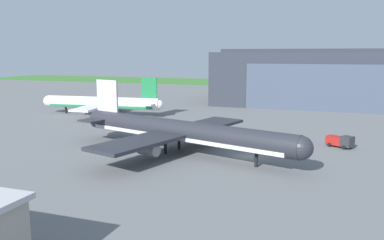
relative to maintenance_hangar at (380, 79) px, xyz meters
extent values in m
plane|color=slate|center=(-28.06, -81.00, -9.18)|extent=(440.00, 440.00, 0.00)
cube|color=#3B7630|center=(-28.06, 93.12, -9.14)|extent=(440.00, 56.00, 0.08)
cube|color=#2D333D|center=(0.00, 0.09, -0.14)|extent=(108.17, 38.85, 18.07)
cube|color=#2D333D|center=(0.00, 0.09, 9.49)|extent=(108.17, 9.32, 1.20)
cylinder|color=white|center=(-77.73, -47.52, -5.64)|extent=(35.02, 6.72, 3.44)
sphere|color=white|center=(-95.08, -49.18, -5.64)|extent=(3.30, 3.30, 3.30)
sphere|color=white|center=(-60.38, -45.87, -5.64)|extent=(2.68, 2.68, 2.68)
cube|color=#1E7A42|center=(-77.73, -47.52, -6.58)|extent=(32.25, 6.49, 0.60)
cube|color=#1E7A42|center=(-63.16, -46.14, -1.00)|extent=(4.55, 0.83, 5.84)
cube|color=white|center=(-62.71, -43.48, -5.30)|extent=(3.58, 5.09, 0.28)
cube|color=white|center=(-62.22, -48.66, -5.30)|extent=(3.58, 5.09, 0.28)
cube|color=white|center=(-77.78, -39.64, -6.07)|extent=(6.86, 14.28, 0.56)
cube|color=white|center=(-76.29, -55.28, -6.07)|extent=(6.86, 14.28, 0.56)
cylinder|color=gray|center=(-78.47, -40.82, -7.31)|extent=(3.43, 2.19, 1.89)
cylinder|color=gray|center=(-77.19, -54.25, -7.31)|extent=(3.43, 2.19, 1.89)
cylinder|color=black|center=(-89.53, -48.65, -8.27)|extent=(0.56, 0.56, 1.82)
cylinder|color=black|center=(-76.51, -45.60, -8.27)|extent=(0.56, 0.56, 1.82)
cylinder|color=black|center=(-76.17, -49.19, -8.27)|extent=(0.56, 0.56, 1.82)
cylinder|color=#282B33|center=(-39.88, -82.19, -5.10)|extent=(43.94, 16.50, 3.77)
sphere|color=#282B33|center=(-18.45, -88.63, -5.10)|extent=(3.62, 3.62, 3.62)
sphere|color=#282B33|center=(-61.31, -75.74, -5.10)|extent=(2.94, 2.94, 2.94)
cube|color=silver|center=(-39.88, -82.19, -6.14)|extent=(40.52, 15.50, 0.66)
cube|color=silver|center=(-57.88, -76.77, -0.02)|extent=(5.69, 2.06, 6.40)
cube|color=#282B33|center=(-59.55, -79.23, -4.72)|extent=(5.38, 6.21, 0.28)
cube|color=#282B33|center=(-57.92, -73.80, -4.72)|extent=(5.38, 6.21, 0.28)
cube|color=#282B33|center=(-43.51, -91.15, -5.57)|extent=(11.80, 18.51, 0.56)
cube|color=#282B33|center=(-37.96, -72.71, -5.57)|extent=(11.80, 18.51, 0.56)
cylinder|color=gray|center=(-42.35, -90.06, -6.91)|extent=(4.02, 3.01, 2.07)
cylinder|color=gray|center=(-37.59, -74.26, -6.91)|extent=(4.02, 3.01, 2.07)
cylinder|color=black|center=(-25.31, -86.57, -8.08)|extent=(0.56, 0.56, 2.19)
cylinder|color=black|center=(-42.16, -83.57, -8.08)|extent=(0.56, 0.56, 2.19)
cylinder|color=black|center=(-41.02, -79.78, -8.08)|extent=(0.56, 0.56, 2.19)
cube|color=#2D2D33|center=(-11.49, -68.76, -7.81)|extent=(2.74, 2.77, 1.97)
cube|color=#AD1E19|center=(-13.61, -67.46, -7.99)|extent=(3.64, 3.32, 1.61)
cylinder|color=black|center=(-12.08, -69.71, -8.80)|extent=(0.78, 0.62, 0.76)
cylinder|color=black|center=(-10.92, -67.80, -8.80)|extent=(0.78, 0.62, 0.76)
cylinder|color=black|center=(-14.62, -68.15, -8.80)|extent=(0.78, 0.62, 0.76)
cylinder|color=black|center=(-13.46, -66.25, -8.80)|extent=(0.78, 0.62, 0.76)
camera|label=1|loc=(-14.49, -147.33, 8.51)|focal=37.35mm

